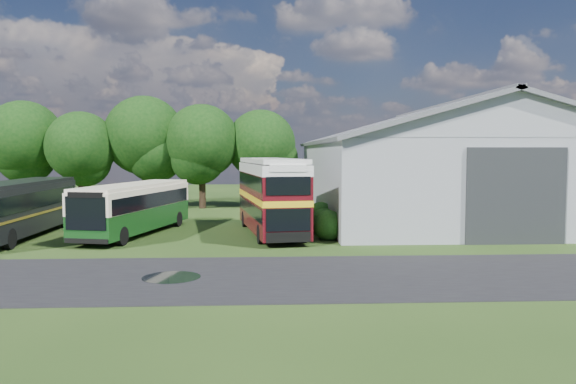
{
  "coord_description": "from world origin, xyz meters",
  "views": [
    {
      "loc": [
        1.83,
        -24.11,
        4.72
      ],
      "look_at": [
        3.49,
        8.0,
        2.47
      ],
      "focal_mm": 35.0,
      "sensor_mm": 36.0,
      "label": 1
    }
  ],
  "objects": [
    {
      "name": "shrub_front",
      "position": [
        5.6,
        6.0,
        0.0
      ],
      "size": [
        1.7,
        1.7,
        1.7
      ],
      "primitive_type": "sphere",
      "color": "#194714",
      "rests_on": "ground"
    },
    {
      "name": "bus_green_single",
      "position": [
        -5.33,
        8.54,
        1.57
      ],
      "size": [
        4.91,
        10.96,
        2.94
      ],
      "rotation": [
        0.0,
        0.0,
        -0.24
      ],
      "color": "black",
      "rests_on": "ground"
    },
    {
      "name": "tree_left_b",
      "position": [
        -13.0,
        23.5,
        5.25
      ],
      "size": [
        5.78,
        5.78,
        8.16
      ],
      "color": "black",
      "rests_on": "ground"
    },
    {
      "name": "bus_dark_single",
      "position": [
        -11.55,
        7.76,
        1.67
      ],
      "size": [
        2.7,
        11.41,
        3.14
      ],
      "rotation": [
        0.0,
        0.0,
        0.0
      ],
      "color": "black",
      "rests_on": "ground"
    },
    {
      "name": "storage_shed",
      "position": [
        15.0,
        15.98,
        4.17
      ],
      "size": [
        18.8,
        24.8,
        8.15
      ],
      "color": "gray",
      "rests_on": "ground"
    },
    {
      "name": "asphalt_road",
      "position": [
        3.0,
        -3.0,
        0.0
      ],
      "size": [
        60.0,
        8.0,
        0.02
      ],
      "primitive_type": "cube",
      "color": "black",
      "rests_on": "ground"
    },
    {
      "name": "shrub_back",
      "position": [
        5.6,
        10.0,
        0.0
      ],
      "size": [
        1.8,
        1.8,
        1.8
      ],
      "primitive_type": "sphere",
      "color": "#194714",
      "rests_on": "ground"
    },
    {
      "name": "ground",
      "position": [
        0.0,
        0.0,
        0.0
      ],
      "size": [
        120.0,
        120.0,
        0.0
      ],
      "primitive_type": "plane",
      "color": "#1A3310",
      "rests_on": "ground"
    },
    {
      "name": "tree_right_b",
      "position": [
        2.0,
        24.6,
        5.44
      ],
      "size": [
        5.98,
        5.98,
        8.45
      ],
      "color": "black",
      "rests_on": "ground"
    },
    {
      "name": "shrub_mid",
      "position": [
        5.6,
        8.0,
        0.0
      ],
      "size": [
        1.6,
        1.6,
        1.6
      ],
      "primitive_type": "sphere",
      "color": "#194714",
      "rests_on": "ground"
    },
    {
      "name": "puddle",
      "position": [
        -1.5,
        -3.0,
        0.0
      ],
      "size": [
        2.2,
        2.2,
        0.01
      ],
      "primitive_type": "cylinder",
      "color": "black",
      "rests_on": "ground"
    },
    {
      "name": "tree_right_a",
      "position": [
        -3.0,
        23.8,
        5.69
      ],
      "size": [
        6.26,
        6.26,
        8.83
      ],
      "color": "black",
      "rests_on": "ground"
    },
    {
      "name": "tree_left_a",
      "position": [
        -18.0,
        24.5,
        5.87
      ],
      "size": [
        6.46,
        6.46,
        9.12
      ],
      "color": "black",
      "rests_on": "ground"
    },
    {
      "name": "tree_mid",
      "position": [
        -8.0,
        24.8,
        6.18
      ],
      "size": [
        6.8,
        6.8,
        9.6
      ],
      "color": "black",
      "rests_on": "ground"
    },
    {
      "name": "bus_maroon_double",
      "position": [
        2.53,
        8.3,
        2.19
      ],
      "size": [
        4.05,
        10.49,
        4.39
      ],
      "rotation": [
        0.0,
        0.0,
        0.14
      ],
      "color": "black",
      "rests_on": "ground"
    }
  ]
}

